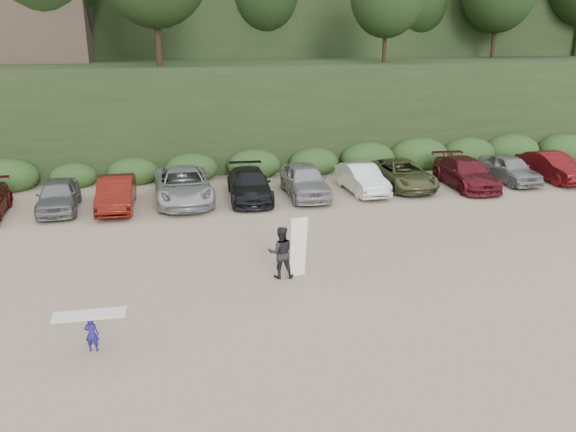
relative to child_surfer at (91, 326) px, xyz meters
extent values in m
plane|color=tan|center=(6.12, 2.86, -0.72)|extent=(120.00, 120.00, 0.00)
cube|color=black|center=(6.12, 24.86, 2.28)|extent=(80.00, 14.00, 6.00)
cube|color=black|center=(6.12, 42.86, 7.28)|extent=(90.00, 30.00, 16.00)
cube|color=#2B491E|center=(5.57, 17.36, -0.12)|extent=(46.20, 2.00, 1.20)
cube|color=brown|center=(-5.88, 26.86, 7.28)|extent=(8.00, 6.00, 4.00)
imported|color=slate|center=(-2.66, 12.89, 0.00)|extent=(1.86, 4.31, 1.45)
imported|color=#59130D|center=(-0.11, 12.61, 0.01)|extent=(1.66, 4.50, 1.47)
imported|color=#A6A8AC|center=(2.96, 13.14, 0.07)|extent=(2.73, 5.73, 1.58)
imported|color=black|center=(6.13, 12.81, -0.01)|extent=(2.32, 5.05, 1.43)
imported|color=#9A999E|center=(8.89, 12.72, 0.09)|extent=(2.05, 4.81, 1.62)
imported|color=white|center=(11.91, 12.77, -0.01)|extent=(1.65, 4.36, 1.42)
imported|color=#4E5431|center=(14.35, 13.24, -0.02)|extent=(2.37, 5.05, 1.40)
imported|color=#5B141F|center=(17.63, 12.57, 0.02)|extent=(2.38, 5.21, 1.48)
imported|color=gray|center=(20.49, 12.98, 0.01)|extent=(1.77, 4.31, 1.46)
imported|color=#570D10|center=(23.01, 12.79, 0.02)|extent=(1.75, 4.59, 1.49)
imported|color=navy|center=(0.00, 0.00, -0.24)|extent=(0.39, 0.29, 0.97)
cube|color=silver|center=(0.00, 0.00, 0.30)|extent=(1.78, 0.55, 0.07)
imported|color=black|center=(5.66, 3.40, 0.16)|extent=(0.95, 0.78, 1.77)
cube|color=white|center=(6.21, 3.32, 0.32)|extent=(0.64, 0.42, 2.09)
camera|label=1|loc=(2.04, -13.40, 7.03)|focal=35.00mm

